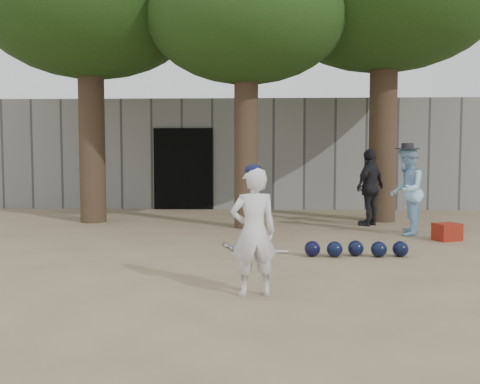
{
  "coord_description": "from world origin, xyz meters",
  "views": [
    {
      "loc": [
        0.89,
        -6.61,
        1.48
      ],
      "look_at": [
        0.6,
        1.0,
        0.95
      ],
      "focal_mm": 40.0,
      "sensor_mm": 36.0,
      "label": 1
    }
  ],
  "objects_px": {
    "spectator_dark": "(370,187)",
    "red_bag": "(447,232)",
    "boy_player": "(254,232)",
    "spectator_blue": "(407,191)"
  },
  "relations": [
    {
      "from": "spectator_dark",
      "to": "red_bag",
      "type": "relative_size",
      "value": 3.82
    },
    {
      "from": "boy_player",
      "to": "spectator_blue",
      "type": "xyz_separation_m",
      "value": [
        2.76,
        4.38,
        0.14
      ]
    },
    {
      "from": "spectator_blue",
      "to": "red_bag",
      "type": "bearing_deg",
      "value": 59.46
    },
    {
      "from": "boy_player",
      "to": "spectator_dark",
      "type": "xyz_separation_m",
      "value": [
        2.36,
        5.68,
        0.13
      ]
    },
    {
      "from": "spectator_dark",
      "to": "red_bag",
      "type": "distance_m",
      "value": 2.25
    },
    {
      "from": "spectator_blue",
      "to": "spectator_dark",
      "type": "distance_m",
      "value": 1.36
    },
    {
      "from": "boy_player",
      "to": "spectator_dark",
      "type": "distance_m",
      "value": 6.15
    },
    {
      "from": "boy_player",
      "to": "spectator_blue",
      "type": "height_order",
      "value": "spectator_blue"
    },
    {
      "from": "boy_player",
      "to": "spectator_dark",
      "type": "bearing_deg",
      "value": -126.4
    },
    {
      "from": "boy_player",
      "to": "red_bag",
      "type": "height_order",
      "value": "boy_player"
    }
  ]
}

